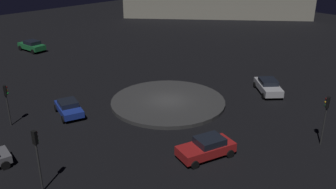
# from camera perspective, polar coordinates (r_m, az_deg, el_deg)

# --- Properties ---
(ground_plane) EXTENTS (117.72, 117.72, 0.00)m
(ground_plane) POSITION_cam_1_polar(r_m,az_deg,el_deg) (37.06, 0.00, -1.37)
(ground_plane) COLOR black
(roundabout_island) EXTENTS (11.28, 11.28, 0.34)m
(roundabout_island) POSITION_cam_1_polar(r_m,az_deg,el_deg) (37.00, 0.00, -1.12)
(roundabout_island) COLOR #383838
(roundabout_island) RESTS_ON ground_plane
(car_red) EXTENTS (3.01, 4.64, 1.53)m
(car_red) POSITION_cam_1_polar(r_m,az_deg,el_deg) (28.10, 5.92, -8.03)
(car_red) COLOR red
(car_red) RESTS_ON ground_plane
(car_silver) EXTENTS (4.59, 4.31, 1.47)m
(car_silver) POSITION_cam_1_polar(r_m,az_deg,el_deg) (40.76, 15.04, 1.26)
(car_silver) COLOR silver
(car_silver) RESTS_ON ground_plane
(car_blue) EXTENTS (4.18, 2.84, 1.36)m
(car_blue) POSITION_cam_1_polar(r_m,az_deg,el_deg) (35.60, -14.91, -1.95)
(car_blue) COLOR #1E38A5
(car_blue) RESTS_ON ground_plane
(car_green) EXTENTS (4.66, 2.56, 1.55)m
(car_green) POSITION_cam_1_polar(r_m,az_deg,el_deg) (58.18, -20.08, 7.04)
(car_green) COLOR #1E7238
(car_green) RESTS_ON ground_plane
(traffic_light_east) EXTENTS (0.38, 0.34, 4.07)m
(traffic_light_east) POSITION_cam_1_polar(r_m,az_deg,el_deg) (31.06, 22.96, -2.34)
(traffic_light_east) COLOR #2D2D2D
(traffic_light_east) RESTS_ON ground_plane
(traffic_light_south) EXTENTS (0.35, 0.39, 4.38)m
(traffic_light_south) POSITION_cam_1_polar(r_m,az_deg,el_deg) (24.58, -19.39, -7.87)
(traffic_light_south) COLOR #2D2D2D
(traffic_light_south) RESTS_ON ground_plane
(traffic_light_southwest) EXTENTS (0.36, 0.39, 3.74)m
(traffic_light_southwest) POSITION_cam_1_polar(r_m,az_deg,el_deg) (34.50, -23.42, -0.38)
(traffic_light_southwest) COLOR #2D2D2D
(traffic_light_southwest) RESTS_ON ground_plane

